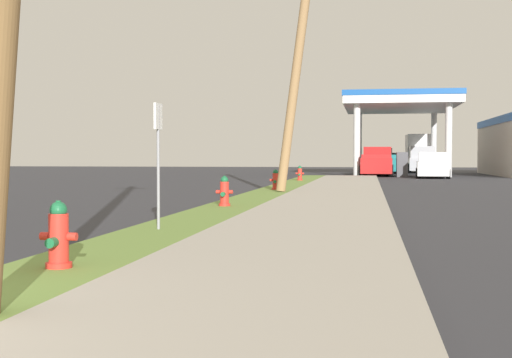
{
  "coord_description": "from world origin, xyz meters",
  "views": [
    {
      "loc": [
        4.11,
        -4.5,
        1.36
      ],
      "look_at": [
        0.82,
        15.76,
        0.67
      ],
      "focal_mm": 48.78,
      "sensor_mm": 36.0,
      "label": 1
    }
  ],
  "objects_px": {
    "fire_hydrant_nearest": "(58,238)",
    "car_tan_by_near_pump": "(379,165)",
    "fire_hydrant_fourth": "(300,174)",
    "street_sign_post": "(158,139)",
    "utility_pole_midground": "(298,60)",
    "car_white_by_far_pump": "(432,166)",
    "fire_hydrant_third": "(276,181)",
    "truck_teal_at_far_bay": "(380,162)",
    "fire_hydrant_second": "(224,193)",
    "truck_silver_at_forecourt": "(419,154)",
    "truck_red_on_apron": "(377,162)"
  },
  "relations": [
    {
      "from": "fire_hydrant_fourth",
      "to": "street_sign_post",
      "type": "xyz_separation_m",
      "value": [
        -0.05,
        -23.8,
        1.19
      ]
    },
    {
      "from": "car_tan_by_near_pump",
      "to": "truck_teal_at_far_bay",
      "type": "height_order",
      "value": "truck_teal_at_far_bay"
    },
    {
      "from": "car_white_by_far_pump",
      "to": "truck_silver_at_forecourt",
      "type": "distance_m",
      "value": 14.2
    },
    {
      "from": "truck_red_on_apron",
      "to": "truck_teal_at_far_bay",
      "type": "xyz_separation_m",
      "value": [
        0.28,
        7.02,
        0.0
      ]
    },
    {
      "from": "utility_pole_midground",
      "to": "car_white_by_far_pump",
      "type": "xyz_separation_m",
      "value": [
        6.3,
        19.71,
        -3.95
      ]
    },
    {
      "from": "truck_silver_at_forecourt",
      "to": "truck_teal_at_far_bay",
      "type": "distance_m",
      "value": 4.69
    },
    {
      "from": "fire_hydrant_nearest",
      "to": "fire_hydrant_second",
      "type": "relative_size",
      "value": 1.0
    },
    {
      "from": "fire_hydrant_third",
      "to": "truck_red_on_apron",
      "type": "distance_m",
      "value": 22.67
    },
    {
      "from": "fire_hydrant_third",
      "to": "car_white_by_far_pump",
      "type": "distance_m",
      "value": 19.89
    },
    {
      "from": "fire_hydrant_fourth",
      "to": "truck_teal_at_far_bay",
      "type": "height_order",
      "value": "truck_teal_at_far_bay"
    },
    {
      "from": "fire_hydrant_nearest",
      "to": "car_tan_by_near_pump",
      "type": "relative_size",
      "value": 0.16
    },
    {
      "from": "fire_hydrant_second",
      "to": "fire_hydrant_fourth",
      "type": "height_order",
      "value": "same"
    },
    {
      "from": "car_tan_by_near_pump",
      "to": "car_white_by_far_pump",
      "type": "bearing_deg",
      "value": -65.96
    },
    {
      "from": "utility_pole_midground",
      "to": "truck_teal_at_far_bay",
      "type": "relative_size",
      "value": 1.61
    },
    {
      "from": "fire_hydrant_third",
      "to": "fire_hydrant_second",
      "type": "bearing_deg",
      "value": -91.01
    },
    {
      "from": "fire_hydrant_fourth",
      "to": "truck_teal_at_far_bay",
      "type": "xyz_separation_m",
      "value": [
        4.3,
        19.5,
        0.47
      ]
    },
    {
      "from": "fire_hydrant_fourth",
      "to": "utility_pole_midground",
      "type": "distance_m",
      "value": 11.85
    },
    {
      "from": "truck_red_on_apron",
      "to": "truck_teal_at_far_bay",
      "type": "distance_m",
      "value": 7.03
    },
    {
      "from": "fire_hydrant_third",
      "to": "utility_pole_midground",
      "type": "bearing_deg",
      "value": -51.91
    },
    {
      "from": "fire_hydrant_second",
      "to": "car_white_by_far_pump",
      "type": "distance_m",
      "value": 27.95
    },
    {
      "from": "utility_pole_midground",
      "to": "truck_silver_at_forecourt",
      "type": "xyz_separation_m",
      "value": [
        6.51,
        33.89,
        -3.18
      ]
    },
    {
      "from": "car_tan_by_near_pump",
      "to": "truck_red_on_apron",
      "type": "height_order",
      "value": "truck_red_on_apron"
    },
    {
      "from": "fire_hydrant_nearest",
      "to": "street_sign_post",
      "type": "xyz_separation_m",
      "value": [
        -0.12,
        4.08,
        1.19
      ]
    },
    {
      "from": "fire_hydrant_third",
      "to": "street_sign_post",
      "type": "xyz_separation_m",
      "value": [
        -0.13,
        -13.95,
        1.19
      ]
    },
    {
      "from": "fire_hydrant_fourth",
      "to": "car_tan_by_near_pump",
      "type": "height_order",
      "value": "car_tan_by_near_pump"
    },
    {
      "from": "street_sign_post",
      "to": "fire_hydrant_nearest",
      "type": "bearing_deg",
      "value": -88.34
    },
    {
      "from": "fire_hydrant_nearest",
      "to": "fire_hydrant_third",
      "type": "height_order",
      "value": "same"
    },
    {
      "from": "street_sign_post",
      "to": "car_white_by_far_pump",
      "type": "distance_m",
      "value": 33.32
    },
    {
      "from": "fire_hydrant_third",
      "to": "truck_red_on_apron",
      "type": "xyz_separation_m",
      "value": [
        3.94,
        22.32,
        0.47
      ]
    },
    {
      "from": "car_white_by_far_pump",
      "to": "car_tan_by_near_pump",
      "type": "bearing_deg",
      "value": 114.04
    },
    {
      "from": "truck_teal_at_far_bay",
      "to": "car_tan_by_near_pump",
      "type": "bearing_deg",
      "value": -91.87
    },
    {
      "from": "fire_hydrant_third",
      "to": "fire_hydrant_fourth",
      "type": "bearing_deg",
      "value": 90.43
    },
    {
      "from": "car_tan_by_near_pump",
      "to": "car_white_by_far_pump",
      "type": "relative_size",
      "value": 1.0
    },
    {
      "from": "utility_pole_midground",
      "to": "street_sign_post",
      "type": "distance_m",
      "value": 13.17
    },
    {
      "from": "car_tan_by_near_pump",
      "to": "fire_hydrant_third",
      "type": "bearing_deg",
      "value": -99.13
    },
    {
      "from": "fire_hydrant_third",
      "to": "utility_pole_midground",
      "type": "relative_size",
      "value": 0.08
    },
    {
      "from": "fire_hydrant_fourth",
      "to": "car_white_by_far_pump",
      "type": "xyz_separation_m",
      "value": [
        7.3,
        8.69,
        0.28
      ]
    },
    {
      "from": "car_white_by_far_pump",
      "to": "truck_teal_at_far_bay",
      "type": "distance_m",
      "value": 11.22
    },
    {
      "from": "utility_pole_midground",
      "to": "truck_silver_at_forecourt",
      "type": "height_order",
      "value": "utility_pole_midground"
    },
    {
      "from": "fire_hydrant_third",
      "to": "car_tan_by_near_pump",
      "type": "distance_m",
      "value": 25.86
    },
    {
      "from": "car_tan_by_near_pump",
      "to": "car_white_by_far_pump",
      "type": "xyz_separation_m",
      "value": [
        3.12,
        -7.0,
        0.0
      ]
    },
    {
      "from": "street_sign_post",
      "to": "truck_teal_at_far_bay",
      "type": "bearing_deg",
      "value": 84.26
    },
    {
      "from": "fire_hydrant_nearest",
      "to": "fire_hydrant_second",
      "type": "bearing_deg",
      "value": 90.84
    },
    {
      "from": "car_tan_by_near_pump",
      "to": "utility_pole_midground",
      "type": "bearing_deg",
      "value": -96.78
    },
    {
      "from": "fire_hydrant_nearest",
      "to": "car_tan_by_near_pump",
      "type": "distance_m",
      "value": 43.76
    },
    {
      "from": "truck_silver_at_forecourt",
      "to": "truck_teal_at_far_bay",
      "type": "height_order",
      "value": "truck_silver_at_forecourt"
    },
    {
      "from": "utility_pole_midground",
      "to": "car_tan_by_near_pump",
      "type": "height_order",
      "value": "utility_pole_midground"
    },
    {
      "from": "fire_hydrant_nearest",
      "to": "truck_teal_at_far_bay",
      "type": "distance_m",
      "value": 47.56
    },
    {
      "from": "truck_silver_at_forecourt",
      "to": "car_tan_by_near_pump",
      "type": "bearing_deg",
      "value": -114.93
    },
    {
      "from": "fire_hydrant_fourth",
      "to": "street_sign_post",
      "type": "distance_m",
      "value": 23.83
    }
  ]
}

